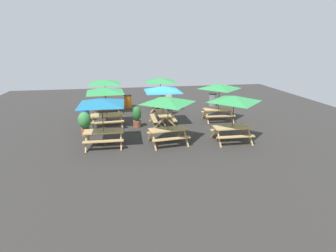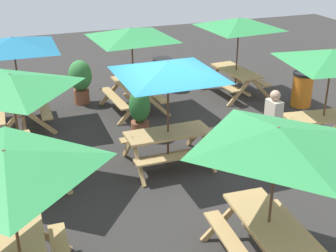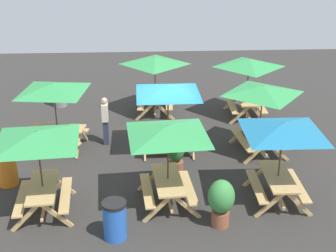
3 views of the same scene
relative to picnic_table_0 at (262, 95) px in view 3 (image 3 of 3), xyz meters
name	(u,v)px [view 3 (image 3 of 3)]	position (x,y,z in m)	size (l,w,h in m)	color
ground_plane	(161,150)	(0.26, 3.20, -1.99)	(26.91, 26.91, 0.00)	#33302D
picnic_table_0	(262,95)	(0.00, 0.00, 0.00)	(2.22, 2.22, 2.34)	tan
picnic_table_1	(168,94)	(0.21, 2.98, 0.00)	(2.83, 2.83, 2.34)	tan
picnic_table_2	(54,93)	(0.60, 6.63, 0.00)	(2.80, 2.80, 2.34)	tan
picnic_table_3	(168,136)	(-3.00, 3.17, 0.00)	(2.82, 2.82, 2.34)	tan
picnic_table_4	(249,67)	(3.13, -0.24, 0.00)	(2.05, 2.05, 2.34)	tan
picnic_table_5	(37,143)	(-3.20, 6.40, 0.00)	(2.82, 2.82, 2.34)	tan
picnic_table_6	(283,134)	(-3.00, 0.21, 0.00)	(2.83, 2.83, 2.34)	tan
picnic_table_7	(155,65)	(3.71, 3.29, 0.00)	(2.10, 2.10, 2.34)	tan
trash_bin_gray	(60,95)	(4.71, 7.22, -1.49)	(0.59, 0.59, 0.98)	gray
trash_bin_orange	(7,169)	(-1.72, 7.71, -1.49)	(0.59, 0.59, 0.98)	orange
trash_bin_blue	(115,220)	(-4.42, 4.51, -1.49)	(0.59, 0.59, 0.98)	blue
potted_plant_0	(176,154)	(-1.32, 2.83, -1.34)	(0.52, 0.52, 1.23)	#935138
potted_plant_1	(221,200)	(-4.07, 1.92, -1.26)	(0.66, 0.66, 1.27)	#935138
person_standing	(105,120)	(0.92, 5.07, -1.10)	(0.37, 0.24, 1.67)	#2D334C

